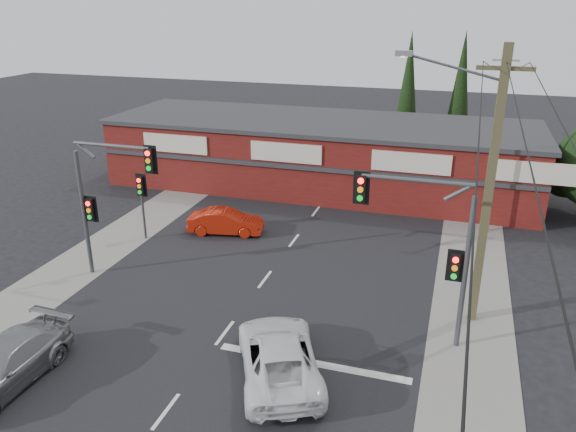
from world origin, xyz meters
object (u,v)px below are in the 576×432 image
(white_suv, at_px, (279,356))
(red_sedan, at_px, (226,222))
(shop_building, at_px, (320,153))
(silver_suv, at_px, (3,365))
(utility_pole, at_px, (486,182))

(white_suv, distance_m, red_sedan, 12.00)
(white_suv, xyz_separation_m, shop_building, (-3.61, 19.38, 1.42))
(silver_suv, bearing_deg, shop_building, 81.03)
(white_suv, xyz_separation_m, utility_pole, (5.75, 5.39, 4.68))
(red_sedan, bearing_deg, shop_building, -27.17)
(white_suv, height_order, utility_pole, utility_pole)
(utility_pole, bearing_deg, silver_suv, -148.70)
(white_suv, bearing_deg, red_sedan, -83.33)
(shop_building, bearing_deg, white_suv, -79.45)
(utility_pole, bearing_deg, shop_building, 123.76)
(white_suv, height_order, shop_building, shop_building)
(red_sedan, distance_m, utility_pole, 13.78)
(red_sedan, height_order, utility_pole, utility_pole)
(white_suv, distance_m, utility_pole, 9.16)
(silver_suv, distance_m, shop_building, 22.83)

